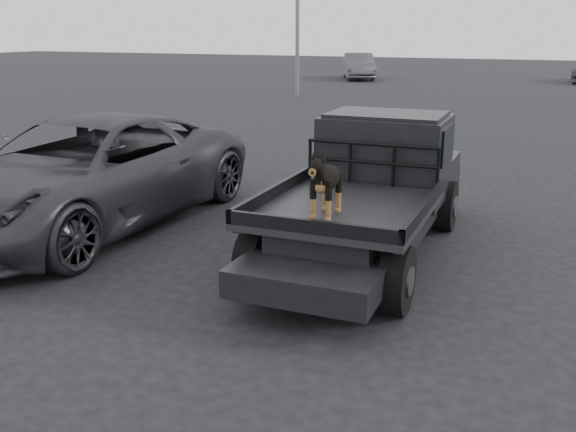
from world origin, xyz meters
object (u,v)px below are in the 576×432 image
at_px(dog, 326,183).
at_px(distant_car_a, 359,66).
at_px(flatbed_ute, 366,221).
at_px(parked_suv, 85,173).

xyz_separation_m(dog, distant_car_a, (-8.64, 30.79, -0.54)).
relative_size(flatbed_ute, dog, 7.30).
bearing_deg(parked_suv, dog, -12.12).
bearing_deg(parked_suv, flatbed_ute, 6.60).
distance_m(parked_suv, distant_car_a, 30.05).
height_order(parked_suv, distant_car_a, parked_suv).
distance_m(dog, distant_car_a, 31.98).
distance_m(flatbed_ute, distant_car_a, 30.64).
distance_m(dog, parked_suv, 4.41).
distance_m(flatbed_ute, dog, 1.65).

